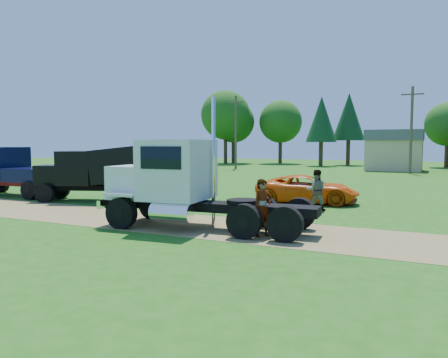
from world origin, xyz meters
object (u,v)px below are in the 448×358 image
at_px(white_semi_tractor, 179,183).
at_px(orange_pickup, 307,189).
at_px(spectator_a, 263,208).
at_px(black_dump_truck, 106,169).
at_px(navy_truck, 11,171).

bearing_deg(white_semi_tractor, orange_pickup, 68.63).
bearing_deg(spectator_a, black_dump_truck, 102.64).
xyz_separation_m(white_semi_tractor, spectator_a, (3.43, -0.27, -0.68)).
height_order(white_semi_tractor, orange_pickup, white_semi_tractor).
xyz_separation_m(black_dump_truck, orange_pickup, (10.03, 3.91, -0.99)).
relative_size(orange_pickup, spectator_a, 2.72).
distance_m(black_dump_truck, spectator_a, 12.00).
xyz_separation_m(black_dump_truck, navy_truck, (-6.82, -0.57, -0.24)).
bearing_deg(spectator_a, orange_pickup, 42.59).
height_order(black_dump_truck, spectator_a, black_dump_truck).
bearing_deg(white_semi_tractor, navy_truck, 159.34).
bearing_deg(orange_pickup, spectator_a, 175.61).
distance_m(orange_pickup, spectator_a, 8.85).
relative_size(white_semi_tractor, spectator_a, 4.18).
bearing_deg(orange_pickup, black_dump_truck, 101.04).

